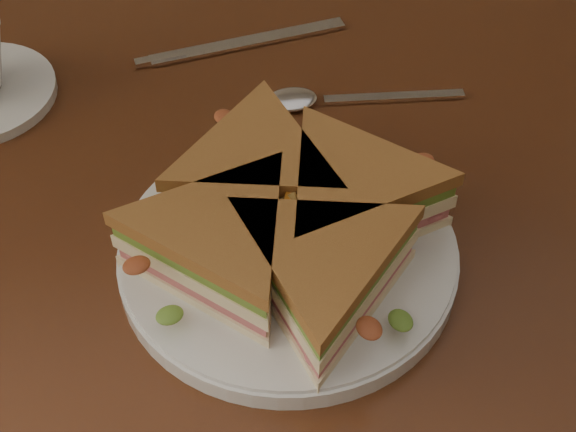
{
  "coord_description": "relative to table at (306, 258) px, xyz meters",
  "views": [
    {
      "loc": [
        -0.11,
        -0.46,
        1.22
      ],
      "look_at": [
        -0.03,
        -0.08,
        0.8
      ],
      "focal_mm": 50.0,
      "sensor_mm": 36.0,
      "label": 1
    }
  ],
  "objects": [
    {
      "name": "table",
      "position": [
        0.0,
        0.0,
        0.0
      ],
      "size": [
        1.2,
        0.8,
        0.75
      ],
      "color": "#36180C",
      "rests_on": "ground"
    },
    {
      "name": "plate",
      "position": [
        -0.03,
        -0.08,
        0.11
      ],
      "size": [
        0.25,
        0.25,
        0.02
      ],
      "primitive_type": "cylinder",
      "color": "silver",
      "rests_on": "table"
    },
    {
      "name": "sandwich_wedges",
      "position": [
        -0.03,
        -0.08,
        0.14
      ],
      "size": [
        0.29,
        0.29,
        0.06
      ],
      "color": "#FFEBBC",
      "rests_on": "plate"
    },
    {
      "name": "crisps_mound",
      "position": [
        -0.03,
        -0.08,
        0.14
      ],
      "size": [
        0.09,
        0.09,
        0.05
      ],
      "primitive_type": null,
      "color": "orange",
      "rests_on": "plate"
    },
    {
      "name": "spoon",
      "position": [
        0.03,
        0.1,
        0.1
      ],
      "size": [
        0.18,
        0.04,
        0.01
      ],
      "rotation": [
        0.0,
        0.0,
        -0.13
      ],
      "color": "silver",
      "rests_on": "table"
    },
    {
      "name": "knife",
      "position": [
        -0.03,
        0.2,
        0.1
      ],
      "size": [
        0.21,
        0.04,
        0.0
      ],
      "rotation": [
        0.0,
        0.0,
        0.12
      ],
      "color": "silver",
      "rests_on": "table"
    }
  ]
}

